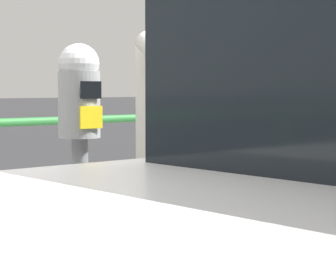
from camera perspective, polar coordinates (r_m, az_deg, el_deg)
parking_meter at (r=2.90m, az=-7.21°, el=-0.20°), size 0.17×0.18×1.39m
pedestrian_at_meter at (r=3.32m, az=1.32°, el=-1.19°), size 0.60×0.64×1.63m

